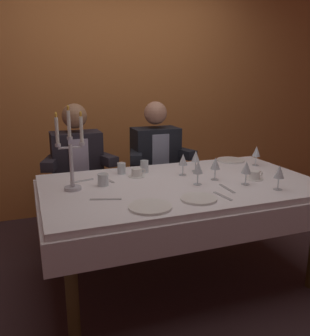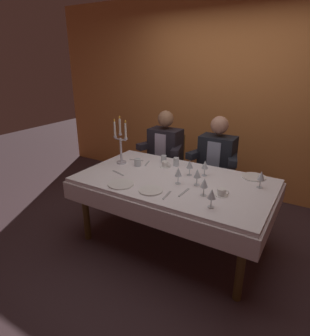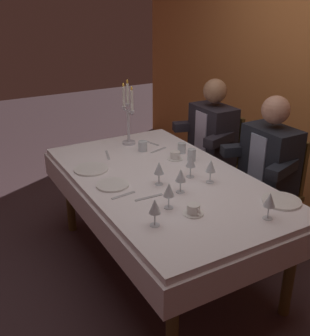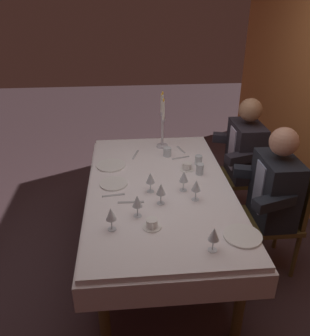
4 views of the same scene
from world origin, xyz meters
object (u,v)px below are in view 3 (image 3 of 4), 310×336
(dining_table, at_px, (163,193))
(candelabra, at_px, (128,119))
(wine_glass_3, at_px, (270,201))
(wine_glass_5, at_px, (159,169))
(coffee_cup_0, at_px, (175,156))
(wine_glass_0, at_px, (155,207))
(wine_glass_6, at_px, (169,190))
(water_tumbler_1, at_px, (143,146))
(dinner_plate_2, at_px, (91,169))
(water_tumbler_2, at_px, (192,155))
(wine_glass_2, at_px, (191,162))
(seated_diner_0, at_px, (213,134))
(wine_glass_1, at_px, (181,176))
(wine_glass_4, at_px, (211,167))
(dinner_plate_0, at_px, (281,201))
(coffee_cup_1, at_px, (194,210))
(seated_diner_1, at_px, (270,160))
(water_tumbler_0, at_px, (182,148))
(dinner_plate_1, at_px, (113,185))

(dining_table, distance_m, candelabra, 0.81)
(wine_glass_3, xyz_separation_m, wine_glass_5, (-0.69, -0.31, 0.00))
(coffee_cup_0, bearing_deg, wine_glass_0, -38.78)
(candelabra, bearing_deg, wine_glass_6, -14.43)
(water_tumbler_1, height_order, coffee_cup_0, water_tumbler_1)
(dinner_plate_2, xyz_separation_m, water_tumbler_2, (0.21, 0.74, 0.04))
(dinner_plate_2, xyz_separation_m, wine_glass_2, (0.46, 0.56, 0.11))
(wine_glass_2, height_order, seated_diner_0, seated_diner_0)
(wine_glass_1, xyz_separation_m, wine_glass_5, (-0.17, -0.06, 0.00))
(wine_glass_1, height_order, coffee_cup_0, wine_glass_1)
(coffee_cup_0, bearing_deg, candelabra, -161.86)
(dining_table, distance_m, wine_glass_4, 0.40)
(seated_diner_0, bearing_deg, dinner_plate_0, -18.99)
(dining_table, distance_m, wine_glass_1, 0.34)
(dining_table, xyz_separation_m, seated_diner_0, (-0.60, 0.89, 0.11))
(water_tumbler_1, bearing_deg, dinner_plate_2, -72.83)
(coffee_cup_1, relative_size, seated_diner_1, 0.11)
(wine_glass_3, distance_m, water_tumbler_2, 0.94)
(dinner_plate_0, bearing_deg, dinner_plate_2, -141.15)
(dinner_plate_2, relative_size, seated_diner_1, 0.20)
(dining_table, xyz_separation_m, candelabra, (-0.73, 0.10, 0.34))
(wine_glass_4, bearing_deg, wine_glass_0, -63.46)
(wine_glass_2, height_order, wine_glass_5, same)
(dining_table, height_order, coffee_cup_0, coffee_cup_0)
(water_tumbler_0, height_order, seated_diner_1, seated_diner_1)
(coffee_cup_1, bearing_deg, wine_glass_4, 131.22)
(candelabra, bearing_deg, dinner_plate_0, 14.07)
(coffee_cup_0, bearing_deg, dinner_plate_0, 11.86)
(wine_glass_2, xyz_separation_m, seated_diner_1, (0.04, 0.72, -0.12))
(wine_glass_5, xyz_separation_m, water_tumbler_0, (-0.42, 0.45, -0.07))
(coffee_cup_0, bearing_deg, dining_table, -46.17)
(coffee_cup_0, distance_m, seated_diner_1, 0.73)
(dinner_plate_1, height_order, seated_diner_0, seated_diner_0)
(seated_diner_1, bearing_deg, wine_glass_2, -93.45)
(dinner_plate_0, height_order, wine_glass_2, wine_glass_2)
(wine_glass_0, xyz_separation_m, wine_glass_2, (-0.44, 0.53, 0.00))
(wine_glass_1, relative_size, wine_glass_2, 1.00)
(wine_glass_6, height_order, seated_diner_0, seated_diner_0)
(wine_glass_5, xyz_separation_m, seated_diner_1, (0.05, 0.97, -0.12))
(dinner_plate_0, xyz_separation_m, wine_glass_6, (-0.28, -0.64, 0.11))
(dinner_plate_0, xyz_separation_m, wine_glass_3, (0.10, -0.22, 0.11))
(water_tumbler_1, distance_m, coffee_cup_1, 1.08)
(dining_table, height_order, wine_glass_3, wine_glass_3)
(wine_glass_0, bearing_deg, wine_glass_1, 128.48)
(dining_table, relative_size, wine_glass_1, 11.83)
(water_tumbler_2, bearing_deg, wine_glass_2, -35.98)
(water_tumbler_0, distance_m, seated_diner_0, 0.58)
(wine_glass_2, xyz_separation_m, water_tumbler_1, (-0.61, -0.05, -0.07))
(wine_glass_5, height_order, water_tumbler_1, wine_glass_5)
(water_tumbler_2, relative_size, seated_diner_1, 0.08)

